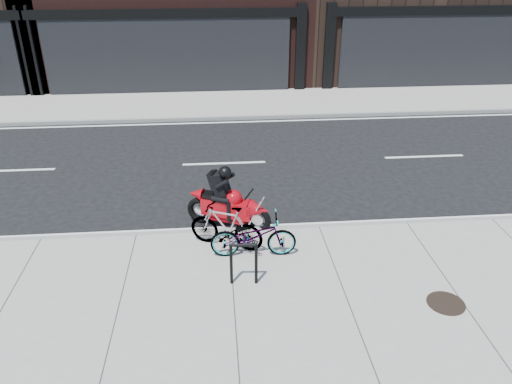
{
  "coord_description": "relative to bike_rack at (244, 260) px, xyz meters",
  "views": [
    {
      "loc": [
        -0.2,
        -11.35,
        5.8
      ],
      "look_at": [
        0.62,
        -1.69,
        0.9
      ],
      "focal_mm": 35.0,
      "sensor_mm": 36.0,
      "label": 1
    }
  ],
  "objects": [
    {
      "name": "sidewalk_far",
      "position": [
        -0.21,
        11.62,
        -0.57
      ],
      "size": [
        60.0,
        3.5,
        0.13
      ],
      "primitive_type": "cube",
      "color": "gray",
      "rests_on": "ground"
    },
    {
      "name": "ground",
      "position": [
        -0.21,
        3.87,
        -0.63
      ],
      "size": [
        120.0,
        120.0,
        0.0
      ],
      "primitive_type": "plane",
      "color": "black",
      "rests_on": "ground"
    },
    {
      "name": "bicycle_front",
      "position": [
        0.25,
        0.9,
        -0.05
      ],
      "size": [
        1.73,
        0.66,
        0.9
      ],
      "primitive_type": "imported",
      "rotation": [
        0.0,
        0.0,
        1.53
      ],
      "color": "gray",
      "rests_on": "sidewalk_near"
    },
    {
      "name": "sidewalk_near",
      "position": [
        -0.21,
        -1.13,
        -0.57
      ],
      "size": [
        60.0,
        6.0,
        0.13
      ],
      "primitive_type": "cube",
      "color": "gray",
      "rests_on": "ground"
    },
    {
      "name": "motorcycle",
      "position": [
        -0.13,
        2.24,
        -0.02
      ],
      "size": [
        1.89,
        1.08,
        1.5
      ],
      "rotation": [
        0.0,
        0.0,
        -0.41
      ],
      "color": "black",
      "rests_on": "ground"
    },
    {
      "name": "bicycle_rear",
      "position": [
        -0.28,
        1.27,
        -0.03
      ],
      "size": [
        1.63,
        1.05,
        0.95
      ],
      "primitive_type": "imported",
      "rotation": [
        0.0,
        0.0,
        4.3
      ],
      "color": "gray",
      "rests_on": "sidewalk_near"
    },
    {
      "name": "bike_rack",
      "position": [
        0.0,
        0.0,
        0.0
      ],
      "size": [
        0.51,
        0.09,
        0.85
      ],
      "rotation": [
        0.0,
        0.0,
        -0.08
      ],
      "color": "black",
      "rests_on": "sidewalk_near"
    },
    {
      "name": "manhole_cover",
      "position": [
        3.48,
        -0.89,
        -0.49
      ],
      "size": [
        0.83,
        0.83,
        0.02
      ],
      "primitive_type": "cylinder",
      "rotation": [
        0.0,
        0.0,
        0.32
      ],
      "color": "black",
      "rests_on": "sidewalk_near"
    }
  ]
}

